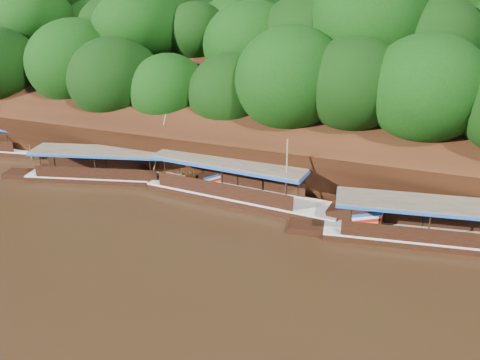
% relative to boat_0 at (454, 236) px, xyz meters
% --- Properties ---
extents(ground, '(160.00, 160.00, 0.00)m').
position_rel_boat_0_xyz_m(ground, '(-11.77, -7.12, -0.54)').
color(ground, black).
rests_on(ground, ground).
extents(riverbank, '(120.00, 30.06, 19.40)m').
position_rel_boat_0_xyz_m(riverbank, '(-11.78, 15.61, 1.35)').
color(riverbank, black).
rests_on(riverbank, ground).
extents(boat_0, '(14.86, 4.47, 5.60)m').
position_rel_boat_0_xyz_m(boat_0, '(0.00, 0.00, 0.00)').
color(boat_0, black).
rests_on(boat_0, ground).
extents(boat_1, '(15.95, 3.43, 5.60)m').
position_rel_boat_0_xyz_m(boat_1, '(-12.12, 0.99, 0.08)').
color(boat_1, black).
rests_on(boat_1, ground).
extents(boat_2, '(14.68, 5.86, 5.47)m').
position_rel_boat_0_xyz_m(boat_2, '(-22.42, 0.99, -0.02)').
color(boat_2, black).
rests_on(boat_2, ground).
extents(reeds, '(47.78, 2.41, 2.08)m').
position_rel_boat_0_xyz_m(reeds, '(-14.99, 2.33, 0.36)').
color(reeds, '#39731C').
rests_on(reeds, ground).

